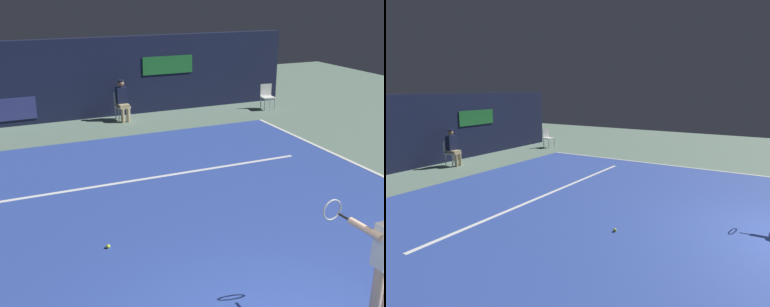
# 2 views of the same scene
# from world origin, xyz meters

# --- Properties ---
(ground_plane) EXTENTS (30.39, 30.39, 0.00)m
(ground_plane) POSITION_xyz_m (0.00, 4.19, 0.00)
(ground_plane) COLOR slate
(court_surface) EXTENTS (10.58, 10.39, 0.01)m
(court_surface) POSITION_xyz_m (0.00, 4.19, 0.01)
(court_surface) COLOR #2D479E
(court_surface) RESTS_ON ground
(line_sideline_left) EXTENTS (0.10, 10.39, 0.01)m
(line_sideline_left) POSITION_xyz_m (5.24, 4.19, 0.01)
(line_sideline_left) COLOR white
(line_sideline_left) RESTS_ON court_surface
(line_service) EXTENTS (8.25, 0.10, 0.01)m
(line_service) POSITION_xyz_m (0.00, 6.01, 0.01)
(line_service) COLOR white
(line_service) RESTS_ON court_surface
(back_wall) EXTENTS (14.75, 0.33, 2.60)m
(back_wall) POSITION_xyz_m (-0.00, 11.94, 1.30)
(back_wall) COLOR #141933
(back_wall) RESTS_ON ground
(line_judge_on_chair) EXTENTS (0.46, 0.55, 1.32)m
(line_judge_on_chair) POSITION_xyz_m (1.12, 11.12, 0.69)
(line_judge_on_chair) COLOR white
(line_judge_on_chair) RESTS_ON ground
(courtside_chair_near) EXTENTS (0.49, 0.46, 0.88)m
(courtside_chair_near) POSITION_xyz_m (6.23, 10.60, 0.50)
(courtside_chair_near) COLOR white
(courtside_chair_near) RESTS_ON ground
(tennis_ball) EXTENTS (0.07, 0.07, 0.07)m
(tennis_ball) POSITION_xyz_m (-1.32, 3.37, 0.05)
(tennis_ball) COLOR #CCE033
(tennis_ball) RESTS_ON court_surface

